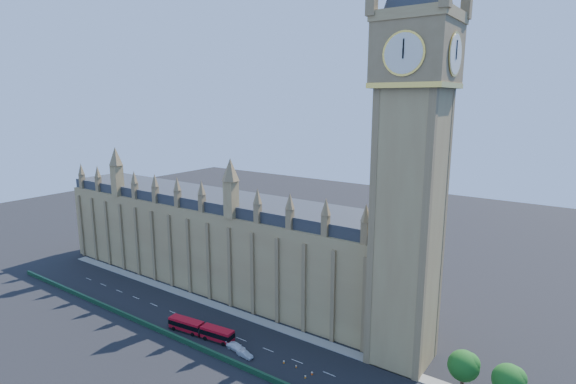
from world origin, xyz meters
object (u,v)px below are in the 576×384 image
Objects in this scene: red_bus at (201,329)px; car_grey at (211,336)px; car_silver at (245,354)px; car_white at (236,347)px.

red_bus is 4.39× the size of car_grey.
red_bus reaches higher than car_silver.
car_grey is at bearing -2.12° from red_bus.
car_silver is 0.78× the size of car_white.
red_bus is 3.54× the size of car_white.
car_silver is (11.58, -1.23, -0.05)m from car_grey.
red_bus is 4.54× the size of car_silver.
car_white is (11.18, 0.14, -0.88)m from red_bus.
car_white reaches higher than car_grey.
car_white reaches higher than car_silver.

